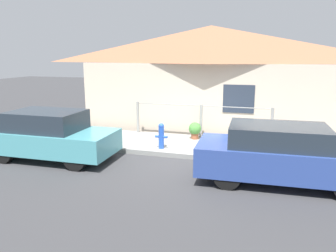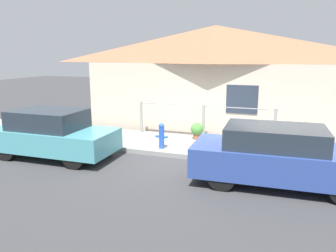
{
  "view_description": "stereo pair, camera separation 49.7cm",
  "coord_description": "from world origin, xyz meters",
  "px_view_note": "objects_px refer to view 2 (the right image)",
  "views": [
    {
      "loc": [
        2.15,
        -9.0,
        3.03
      ],
      "look_at": [
        -0.64,
        0.3,
        0.9
      ],
      "focal_mm": 35.0,
      "sensor_mm": 36.0,
      "label": 1
    },
    {
      "loc": [
        2.62,
        -8.84,
        3.03
      ],
      "look_at": [
        -0.64,
        0.3,
        0.9
      ],
      "focal_mm": 35.0,
      "sensor_mm": 36.0,
      "label": 2
    }
  ],
  "objects_px": {
    "fire_hydrant": "(162,135)",
    "car_right": "(279,156)",
    "car_left": "(52,134)",
    "potted_plant_near_hydrant": "(197,130)"
  },
  "relations": [
    {
      "from": "fire_hydrant",
      "to": "potted_plant_near_hydrant",
      "type": "relative_size",
      "value": 1.38
    },
    {
      "from": "car_right",
      "to": "potted_plant_near_hydrant",
      "type": "distance_m",
      "value": 4.05
    },
    {
      "from": "fire_hydrant",
      "to": "car_right",
      "type": "bearing_deg",
      "value": -23.22
    },
    {
      "from": "car_left",
      "to": "potted_plant_near_hydrant",
      "type": "xyz_separation_m",
      "value": [
        3.67,
        2.97,
        -0.24
      ]
    },
    {
      "from": "car_left",
      "to": "fire_hydrant",
      "type": "xyz_separation_m",
      "value": [
        2.91,
        1.5,
        -0.15
      ]
    },
    {
      "from": "car_left",
      "to": "fire_hydrant",
      "type": "bearing_deg",
      "value": 26.23
    },
    {
      "from": "car_left",
      "to": "car_right",
      "type": "distance_m",
      "value": 6.41
    },
    {
      "from": "car_left",
      "to": "fire_hydrant",
      "type": "height_order",
      "value": "car_left"
    },
    {
      "from": "car_left",
      "to": "car_right",
      "type": "relative_size",
      "value": 0.91
    },
    {
      "from": "car_left",
      "to": "potted_plant_near_hydrant",
      "type": "relative_size",
      "value": 6.42
    }
  ]
}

